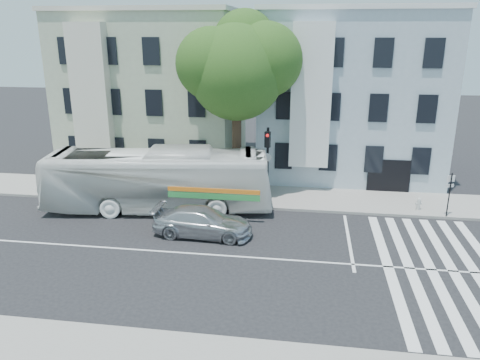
% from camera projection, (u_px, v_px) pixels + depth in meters
% --- Properties ---
extents(ground, '(120.00, 120.00, 0.00)m').
position_uv_depth(ground, '(209.00, 255.00, 21.51)').
color(ground, black).
rests_on(ground, ground).
extents(sidewalk_far, '(80.00, 4.00, 0.15)m').
position_uv_depth(sidewalk_far, '(236.00, 195.00, 29.03)').
color(sidewalk_far, gray).
rests_on(sidewalk_far, ground).
extents(building_left, '(12.00, 10.00, 11.00)m').
position_uv_depth(building_left, '(157.00, 91.00, 34.93)').
color(building_left, '#A4AC90').
rests_on(building_left, ground).
extents(building_right, '(12.00, 10.00, 11.00)m').
position_uv_depth(building_right, '(349.00, 95.00, 32.99)').
color(building_right, '#9BACB9').
rests_on(building_right, ground).
extents(street_tree, '(7.30, 5.90, 11.10)m').
position_uv_depth(street_tree, '(238.00, 66.00, 27.34)').
color(street_tree, '#2D2116').
rests_on(street_tree, ground).
extents(bus, '(4.73, 13.08, 3.56)m').
position_uv_depth(bus, '(158.00, 180.00, 26.42)').
color(bus, white).
rests_on(bus, ground).
extents(sedan, '(2.23, 5.05, 1.44)m').
position_uv_depth(sedan, '(203.00, 222.00, 23.35)').
color(sedan, '#BABCC2').
rests_on(sedan, ground).
extents(hedge, '(8.37, 3.31, 0.70)m').
position_uv_depth(hedge, '(156.00, 191.00, 28.42)').
color(hedge, '#2D6822').
rests_on(hedge, sidewalk_far).
extents(traffic_signal, '(0.46, 0.54, 4.52)m').
position_uv_depth(traffic_signal, '(267.00, 155.00, 27.19)').
color(traffic_signal, black).
rests_on(traffic_signal, ground).
extents(fire_hydrant, '(0.40, 0.27, 0.70)m').
position_uv_depth(fire_hydrant, '(419.00, 204.00, 26.41)').
color(fire_hydrant, '#B5B5B1').
rests_on(fire_hydrant, sidewalk_far).
extents(far_sign_pole, '(0.43, 0.23, 2.47)m').
position_uv_depth(far_sign_pole, '(450.00, 189.00, 25.12)').
color(far_sign_pole, black).
rests_on(far_sign_pole, sidewalk_far).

